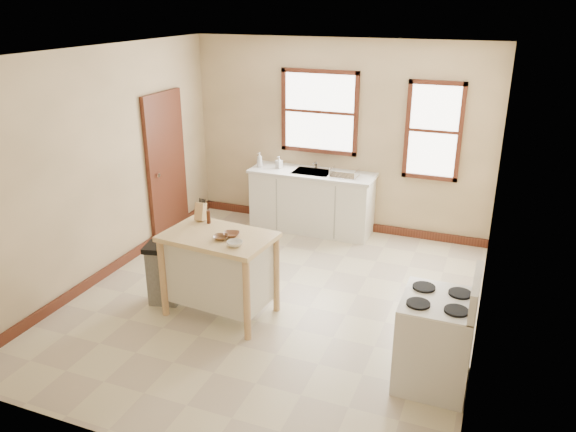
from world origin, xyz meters
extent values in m
plane|color=#BBAB94|center=(0.00, 0.00, 0.00)|extent=(5.00, 5.00, 0.00)
plane|color=white|center=(0.00, 0.00, 2.80)|extent=(5.00, 5.00, 0.00)
cube|color=beige|center=(0.00, 2.50, 1.40)|extent=(4.50, 0.04, 2.80)
cube|color=beige|center=(-2.25, 0.00, 1.40)|extent=(0.04, 5.00, 2.80)
cube|color=beige|center=(2.25, 0.00, 1.40)|extent=(0.04, 5.00, 2.80)
cube|color=#411B11|center=(-2.21, 1.30, 1.05)|extent=(0.06, 0.90, 2.10)
cube|color=#411B11|center=(0.00, 2.47, 0.06)|extent=(4.50, 0.04, 0.12)
cube|color=#411B11|center=(-2.22, 0.00, 0.06)|extent=(0.04, 5.00, 0.12)
cylinder|color=silver|center=(-0.30, 2.38, 1.03)|extent=(0.03, 0.03, 0.22)
imported|color=#B2B2B2|center=(-1.13, 2.16, 1.03)|extent=(0.11, 0.11, 0.22)
imported|color=#B2B2B2|center=(-0.82, 2.19, 1.01)|extent=(0.11, 0.11, 0.18)
cylinder|color=#3E1C10|center=(-0.69, -0.21, 1.02)|extent=(0.05, 0.05, 0.15)
imported|color=brown|center=(-0.35, -0.55, 0.97)|extent=(0.18, 0.18, 0.04)
imported|color=brown|center=(-0.28, -0.45, 0.97)|extent=(0.21, 0.21, 0.04)
imported|color=silver|center=(-0.14, -0.66, 0.98)|extent=(0.21, 0.21, 0.05)
camera|label=1|loc=(2.26, -5.30, 3.30)|focal=35.00mm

